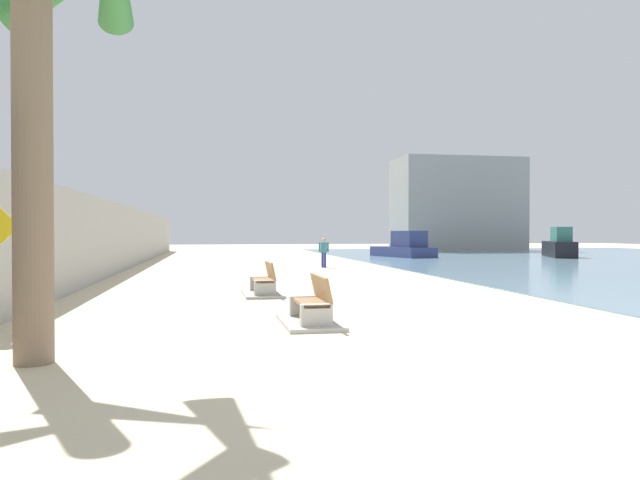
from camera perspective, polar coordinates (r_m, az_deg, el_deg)
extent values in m
plane|color=beige|center=(26.00, -3.86, -3.27)|extent=(120.00, 120.00, 0.00)
cube|color=#ADAAA3|center=(26.17, -20.41, 0.14)|extent=(0.80, 64.00, 3.13)
cylinder|color=#7A6651|center=(9.13, -26.25, 5.94)|extent=(0.53, 0.53, 5.36)
cube|color=#ADAAA3|center=(11.03, -0.37, -7.54)|extent=(0.60, 0.21, 0.50)
cube|color=#ADAAA3|center=(12.39, -1.59, -6.62)|extent=(0.60, 0.21, 0.50)
cube|color=#997047|center=(11.68, -1.01, -6.07)|extent=(0.52, 1.61, 0.06)
cube|color=#997047|center=(11.69, 0.10, -4.68)|extent=(0.19, 1.60, 0.50)
cube|color=#ADAAA3|center=(11.74, -1.01, -8.06)|extent=(1.13, 2.12, 0.08)
cube|color=#ADAAA3|center=(16.39, -5.39, -4.80)|extent=(0.60, 0.21, 0.50)
cube|color=#ADAAA3|center=(17.78, -5.88, -4.36)|extent=(0.60, 0.21, 0.50)
cube|color=#997047|center=(17.06, -5.65, -3.90)|extent=(0.54, 1.61, 0.06)
cube|color=#997047|center=(17.07, -4.88, -2.95)|extent=(0.20, 1.60, 0.50)
cube|color=#ADAAA3|center=(17.10, -5.65, -5.27)|extent=(1.15, 2.12, 0.08)
cylinder|color=navy|center=(30.20, 0.25, -1.98)|extent=(0.12, 0.12, 0.76)
cylinder|color=navy|center=(30.19, 0.49, -1.98)|extent=(0.12, 0.12, 0.76)
cube|color=teal|center=(30.17, 0.37, -0.75)|extent=(0.35, 0.25, 0.54)
sphere|color=tan|center=(30.16, 0.37, 0.01)|extent=(0.21, 0.21, 0.21)
cylinder|color=teal|center=(30.18, -0.05, -0.70)|extent=(0.09, 0.09, 0.48)
cylinder|color=teal|center=(30.16, 0.79, -0.70)|extent=(0.09, 0.09, 0.48)
cube|color=black|center=(45.35, 22.30, -0.83)|extent=(3.30, 5.39, 1.12)
cube|color=#337060|center=(44.57, 22.50, 0.53)|extent=(1.81, 2.51, 1.04)
cube|color=navy|center=(42.81, 8.07, -1.15)|extent=(3.67, 5.77, 0.71)
cube|color=navy|center=(42.13, 8.69, 0.10)|extent=(2.18, 2.70, 1.17)
cube|color=gray|center=(58.72, 13.23, 3.35)|extent=(12.00, 6.00, 8.96)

